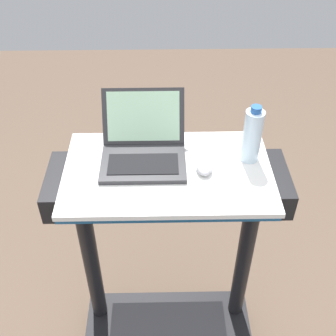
% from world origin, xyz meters
% --- Properties ---
extents(desk_board, '(0.76, 0.46, 0.02)m').
position_xyz_m(desk_board, '(0.00, 0.70, 1.07)').
color(desk_board, white).
rests_on(desk_board, treadmill_base).
extents(laptop, '(0.31, 0.32, 0.21)m').
position_xyz_m(laptop, '(-0.09, 0.78, 1.13)').
color(laptop, '#2D2D30').
rests_on(laptop, desk_board).
extents(computer_mouse, '(0.06, 0.10, 0.03)m').
position_xyz_m(computer_mouse, '(0.13, 0.70, 1.10)').
color(computer_mouse, '#B2B2B7').
rests_on(computer_mouse, desk_board).
extents(water_bottle, '(0.07, 0.07, 0.23)m').
position_xyz_m(water_bottle, '(0.31, 0.76, 1.19)').
color(water_bottle, silver).
rests_on(water_bottle, desk_board).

